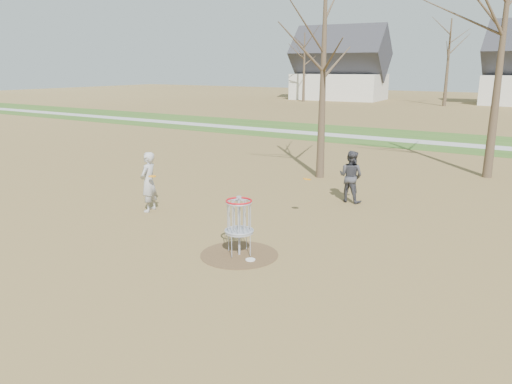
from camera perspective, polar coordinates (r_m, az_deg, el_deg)
ground at (r=11.55m, az=-1.92°, el=-7.18°), size 160.00×160.00×0.00m
green_band at (r=30.77m, az=20.83°, el=5.44°), size 160.00×8.00×0.01m
footpath at (r=29.80m, az=20.42°, el=5.23°), size 160.00×1.50×0.01m
dirt_circle at (r=11.55m, az=-1.92°, el=-7.15°), size 1.80×1.80×0.01m
player_standing at (r=15.04m, az=-12.18°, el=1.13°), size 0.57×0.73×1.78m
player_throwing at (r=16.03m, az=10.78°, el=1.76°), size 0.86×0.70×1.65m
disc_grounded at (r=11.21m, az=-0.64°, el=-7.74°), size 0.22×0.22×0.02m
discs_in_play at (r=14.06m, az=-2.81°, el=1.65°), size 4.27×2.07×0.10m
disc_golf_basket at (r=11.25m, az=-1.96°, el=-2.84°), size 0.64×0.64×1.35m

